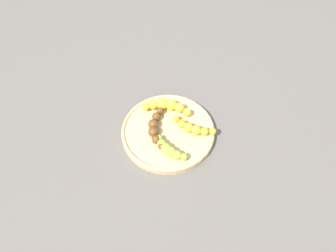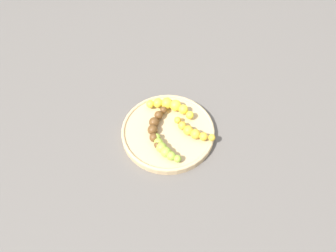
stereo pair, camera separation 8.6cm
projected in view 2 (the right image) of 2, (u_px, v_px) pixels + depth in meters
ground_plane at (168, 134)px, 0.89m from camera, size 2.40×2.40×0.00m
fruit_bowl at (168, 131)px, 0.88m from camera, size 0.26×0.26×0.02m
banana_overripe at (156, 126)px, 0.87m from camera, size 0.11×0.10×0.03m
banana_green at (165, 149)px, 0.82m from camera, size 0.11×0.04×0.03m
banana_spotted at (193, 131)px, 0.86m from camera, size 0.12×0.07×0.03m
banana_yellow at (171, 106)px, 0.91m from camera, size 0.12×0.10×0.03m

